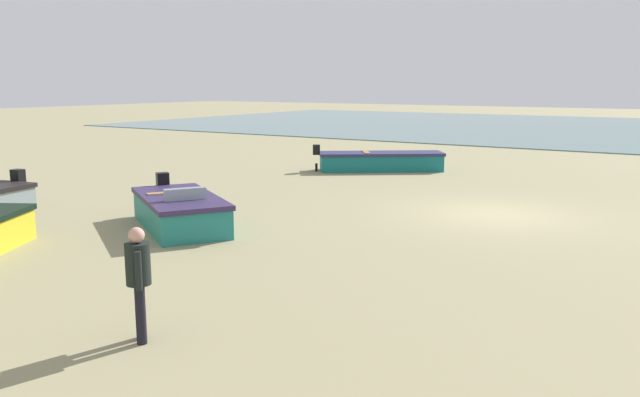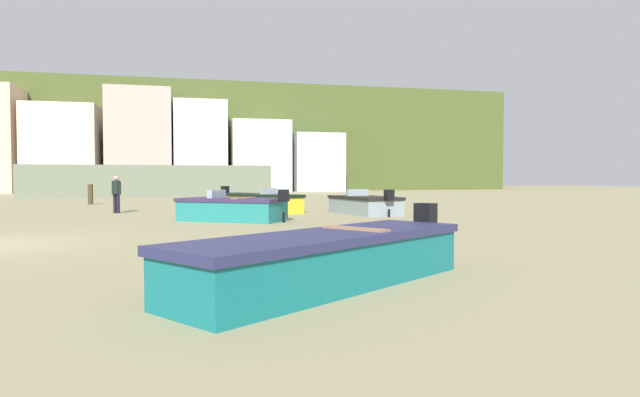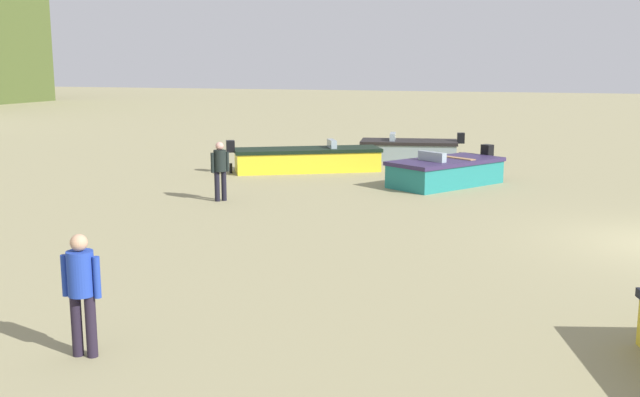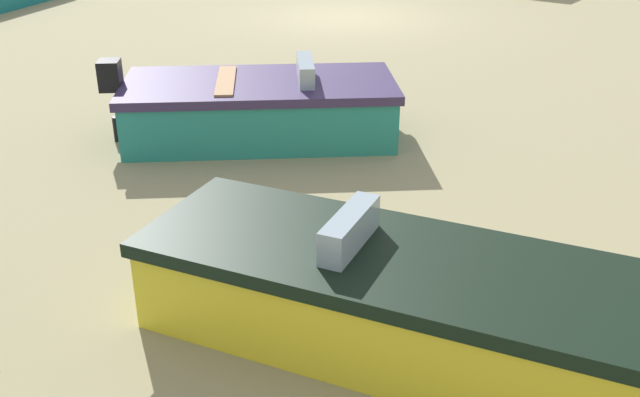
{
  "view_description": "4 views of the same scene",
  "coord_description": "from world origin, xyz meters",
  "px_view_note": "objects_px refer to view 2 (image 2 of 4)",
  "views": [
    {
      "loc": [
        -4.87,
        16.92,
        3.54
      ],
      "look_at": [
        2.17,
        5.54,
        1.1
      ],
      "focal_mm": 35.67,
      "sensor_mm": 36.0,
      "label": 1
    },
    {
      "loc": [
        4.68,
        -13.49,
        1.52
      ],
      "look_at": [
        7.69,
        -1.11,
        1.03
      ],
      "focal_mm": 30.27,
      "sensor_mm": 36.0,
      "label": 2
    },
    {
      "loc": [
        -16.41,
        2.33,
        3.75
      ],
      "look_at": [
        -0.52,
        7.56,
        0.65
      ],
      "focal_mm": 41.48,
      "sensor_mm": 36.0,
      "label": 3
    },
    {
      "loc": [
        11.24,
        13.77,
        3.57
      ],
      "look_at": [
        7.54,
        8.89,
        0.66
      ],
      "focal_mm": 40.71,
      "sensor_mm": 36.0,
      "label": 4
    }
  ],
  "objects_px": {
    "boat_teal_3": "(233,209)",
    "beach_walker_distant": "(116,191)",
    "boat_teal_5": "(329,259)",
    "mooring_post_near_water": "(90,194)",
    "boat_yellow_1": "(257,202)",
    "boat_grey_4": "(365,205)"
  },
  "relations": [
    {
      "from": "boat_teal_3",
      "to": "mooring_post_near_water",
      "type": "bearing_deg",
      "value": 59.8
    },
    {
      "from": "boat_yellow_1",
      "to": "boat_teal_3",
      "type": "height_order",
      "value": "boat_teal_3"
    },
    {
      "from": "boat_yellow_1",
      "to": "boat_grey_4",
      "type": "distance_m",
      "value": 5.0
    },
    {
      "from": "boat_yellow_1",
      "to": "boat_teal_5",
      "type": "distance_m",
      "value": 17.01
    },
    {
      "from": "beach_walker_distant",
      "to": "mooring_post_near_water",
      "type": "bearing_deg",
      "value": -32.77
    },
    {
      "from": "mooring_post_near_water",
      "to": "beach_walker_distant",
      "type": "height_order",
      "value": "beach_walker_distant"
    },
    {
      "from": "boat_teal_3",
      "to": "beach_walker_distant",
      "type": "bearing_deg",
      "value": 72.8
    },
    {
      "from": "boat_teal_3",
      "to": "beach_walker_distant",
      "type": "relative_size",
      "value": 2.48
    },
    {
      "from": "boat_yellow_1",
      "to": "beach_walker_distant",
      "type": "distance_m",
      "value": 6.05
    },
    {
      "from": "boat_teal_5",
      "to": "beach_walker_distant",
      "type": "bearing_deg",
      "value": -19.24
    },
    {
      "from": "boat_yellow_1",
      "to": "mooring_post_near_water",
      "type": "relative_size",
      "value": 4.42
    },
    {
      "from": "boat_teal_5",
      "to": "mooring_post_near_water",
      "type": "distance_m",
      "value": 26.81
    },
    {
      "from": "boat_yellow_1",
      "to": "mooring_post_near_water",
      "type": "height_order",
      "value": "mooring_post_near_water"
    },
    {
      "from": "boat_teal_3",
      "to": "mooring_post_near_water",
      "type": "height_order",
      "value": "mooring_post_near_water"
    },
    {
      "from": "boat_teal_3",
      "to": "boat_teal_5",
      "type": "distance_m",
      "value": 11.94
    },
    {
      "from": "boat_teal_5",
      "to": "boat_teal_3",
      "type": "bearing_deg",
      "value": -33.13
    },
    {
      "from": "boat_grey_4",
      "to": "beach_walker_distant",
      "type": "bearing_deg",
      "value": 152.58
    },
    {
      "from": "beach_walker_distant",
      "to": "boat_teal_5",
      "type": "bearing_deg",
      "value": 146.89
    },
    {
      "from": "mooring_post_near_water",
      "to": "boat_teal_3",
      "type": "bearing_deg",
      "value": -63.25
    },
    {
      "from": "boat_yellow_1",
      "to": "mooring_post_near_water",
      "type": "bearing_deg",
      "value": -74.81
    },
    {
      "from": "boat_teal_3",
      "to": "beach_walker_distant",
      "type": "xyz_separation_m",
      "value": [
        -4.53,
        5.45,
        0.53
      ]
    },
    {
      "from": "boat_teal_3",
      "to": "boat_grey_4",
      "type": "bearing_deg",
      "value": -34.87
    }
  ]
}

